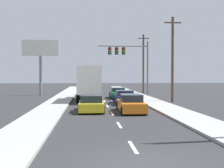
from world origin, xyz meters
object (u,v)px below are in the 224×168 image
object	(u,v)px
car_green	(118,93)
utility_pole_far	(143,63)
car_orange	(131,104)
traffic_signal_mast	(125,55)
utility_pole_mid	(173,58)
box_truck	(89,81)
car_navy	(124,98)
roadside_billboard	(40,55)
car_yellow	(91,104)

from	to	relation	value
car_green	utility_pole_far	xyz separation A→B (m)	(4.91, 9.26, 4.10)
car_orange	traffic_signal_mast	distance (m)	17.54
car_orange	utility_pole_mid	size ratio (longest dim) A/B	0.53
box_truck	utility_pole_far	bearing A→B (deg)	56.42
car_green	car_navy	xyz separation A→B (m)	(-0.06, -6.84, 0.01)
car_navy	box_truck	bearing A→B (deg)	135.32
roadside_billboard	car_green	bearing A→B (deg)	-31.27
box_truck	car_orange	size ratio (longest dim) A/B	1.87
car_green	roadside_billboard	world-z (taller)	roadside_billboard
car_yellow	car_orange	distance (m)	3.05
car_green	utility_pole_far	size ratio (longest dim) A/B	0.51
car_yellow	car_orange	bearing A→B (deg)	-10.89
car_yellow	utility_pole_mid	size ratio (longest dim) A/B	0.49
car_navy	car_orange	bearing A→B (deg)	-92.83
car_yellow	roadside_billboard	size ratio (longest dim) A/B	0.56
traffic_signal_mast	box_truck	bearing A→B (deg)	-124.78
box_truck	car_orange	xyz separation A→B (m)	(3.14, -9.69, -1.51)
car_yellow	utility_pole_far	world-z (taller)	utility_pole_far
car_green	car_orange	bearing A→B (deg)	-91.60
car_green	traffic_signal_mast	world-z (taller)	traffic_signal_mast
utility_pole_mid	utility_pole_far	size ratio (longest dim) A/B	0.98
car_navy	utility_pole_far	xyz separation A→B (m)	(4.97, 16.09, 4.09)
car_navy	utility_pole_mid	size ratio (longest dim) A/B	0.53
car_green	utility_pole_mid	bearing A→B (deg)	-43.95
car_yellow	utility_pole_mid	bearing A→B (deg)	40.90
car_yellow	traffic_signal_mast	size ratio (longest dim) A/B	0.59
car_yellow	utility_pole_mid	distance (m)	12.09
traffic_signal_mast	utility_pole_far	bearing A→B (deg)	57.97
box_truck	car_navy	world-z (taller)	box_truck
box_truck	car_orange	world-z (taller)	box_truck
utility_pole_far	car_orange	bearing A→B (deg)	-103.28
utility_pole_far	roadside_billboard	bearing A→B (deg)	-168.66
car_navy	utility_pole_mid	xyz separation A→B (m)	(5.31, 1.77, 4.00)
car_navy	traffic_signal_mast	distance (m)	11.67
car_yellow	roadside_billboard	xyz separation A→B (m)	(-6.87, 18.75, 5.10)
box_truck	utility_pole_mid	bearing A→B (deg)	-10.62
roadside_billboard	car_orange	bearing A→B (deg)	-62.95
traffic_signal_mast	utility_pole_mid	distance (m)	9.57
car_yellow	car_navy	bearing A→B (deg)	59.87
car_green	utility_pole_far	bearing A→B (deg)	62.04
car_yellow	utility_pole_mid	world-z (taller)	utility_pole_mid
car_yellow	car_green	distance (m)	12.98
car_navy	traffic_signal_mast	xyz separation A→B (m)	(1.46, 10.48, 4.93)
car_green	utility_pole_mid	distance (m)	8.33
car_orange	car_yellow	bearing A→B (deg)	169.11
box_truck	utility_pole_mid	world-z (taller)	utility_pole_mid
box_truck	car_green	size ratio (longest dim) A/B	1.90
car_green	utility_pole_far	distance (m)	11.25
box_truck	utility_pole_mid	distance (m)	9.25
car_green	car_yellow	bearing A→B (deg)	-105.02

